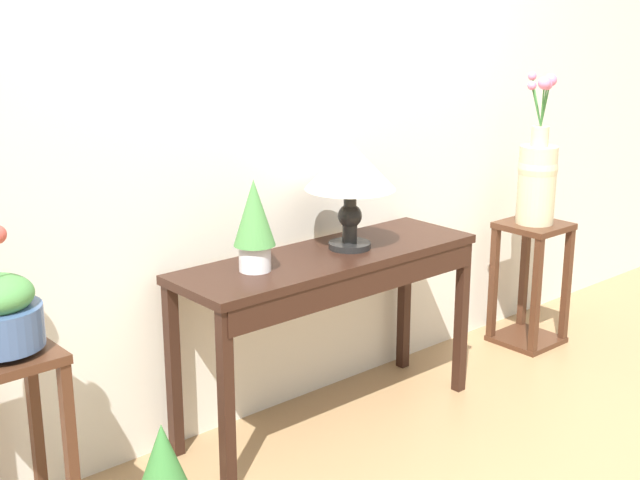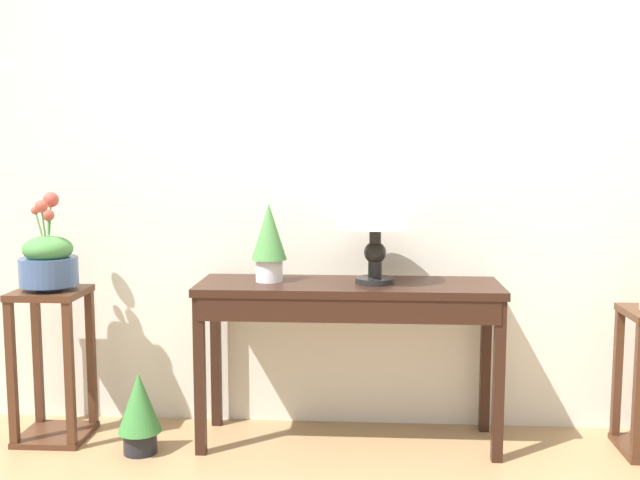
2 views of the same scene
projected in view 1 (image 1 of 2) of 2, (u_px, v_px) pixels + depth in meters
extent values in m
cube|color=silver|center=(293.00, 79.00, 3.56)|extent=(9.00, 0.10, 2.80)
cube|color=black|center=(329.00, 258.00, 3.49)|extent=(1.33, 0.41, 0.03)
cube|color=black|center=(361.00, 285.00, 3.37)|extent=(1.27, 0.03, 0.10)
cube|color=black|center=(226.00, 403.00, 3.06)|extent=(0.04, 0.04, 0.70)
cube|color=black|center=(461.00, 318.00, 3.86)|extent=(0.04, 0.04, 0.70)
cube|color=black|center=(173.00, 372.00, 3.31)|extent=(0.04, 0.04, 0.70)
cube|color=black|center=(404.00, 298.00, 4.12)|extent=(0.04, 0.04, 0.70)
cylinder|color=black|center=(350.00, 245.00, 3.55)|extent=(0.17, 0.17, 0.02)
cylinder|color=black|center=(350.00, 229.00, 3.53)|extent=(0.06, 0.06, 0.11)
sphere|color=black|center=(350.00, 216.00, 3.52)|extent=(0.10, 0.10, 0.10)
cylinder|color=black|center=(350.00, 202.00, 3.50)|extent=(0.05, 0.05, 0.11)
cone|color=beige|center=(350.00, 166.00, 3.46)|extent=(0.37, 0.37, 0.19)
cylinder|color=silver|center=(255.00, 258.00, 3.26)|extent=(0.12, 0.12, 0.10)
cone|color=#478442|center=(254.00, 212.00, 3.21)|extent=(0.16, 0.16, 0.25)
cube|color=#472819|center=(3.00, 357.00, 2.62)|extent=(0.30, 0.30, 0.03)
cube|color=#472819|center=(71.00, 458.00, 2.70)|extent=(0.04, 0.03, 0.64)
cube|color=#472819|center=(36.00, 428.00, 2.89)|extent=(0.04, 0.04, 0.64)
cylinder|color=#3D5684|center=(2.00, 349.00, 2.62)|extent=(0.12, 0.12, 0.02)
cylinder|color=#3D5684|center=(0.00, 327.00, 2.60)|extent=(0.26, 0.26, 0.13)
cube|color=#472819|center=(534.00, 226.00, 4.34)|extent=(0.30, 0.30, 0.03)
cube|color=#472819|center=(526.00, 339.00, 4.51)|extent=(0.30, 0.30, 0.03)
cube|color=#472819|center=(536.00, 296.00, 4.25)|extent=(0.04, 0.03, 0.58)
cube|color=#472819|center=(567.00, 284.00, 4.41)|extent=(0.04, 0.03, 0.58)
cube|color=#472819|center=(493.00, 283.00, 4.44)|extent=(0.04, 0.04, 0.58)
cube|color=#472819|center=(524.00, 272.00, 4.60)|extent=(0.04, 0.04, 0.58)
cylinder|color=beige|center=(537.00, 185.00, 4.29)|extent=(0.19, 0.19, 0.39)
sphere|color=beige|center=(538.00, 168.00, 4.26)|extent=(0.20, 0.20, 0.20)
cylinder|color=beige|center=(540.00, 136.00, 4.22)|extent=(0.08, 0.08, 0.10)
cylinder|color=#387A38|center=(544.00, 106.00, 4.16)|extent=(0.03, 0.05, 0.20)
sphere|color=pink|center=(547.00, 85.00, 4.11)|extent=(0.05, 0.05, 0.05)
cylinder|color=#387A38|center=(536.00, 106.00, 4.16)|extent=(0.09, 0.02, 0.20)
sphere|color=pink|center=(532.00, 86.00, 4.11)|extent=(0.04, 0.04, 0.04)
cylinder|color=#387A38|center=(536.00, 101.00, 4.21)|extent=(0.03, 0.09, 0.24)
sphere|color=pink|center=(532.00, 76.00, 4.22)|extent=(0.04, 0.04, 0.04)
cylinder|color=#387A38|center=(543.00, 105.00, 4.14)|extent=(0.08, 0.06, 0.22)
sphere|color=pink|center=(544.00, 83.00, 4.07)|extent=(0.06, 0.06, 0.06)
cylinder|color=#387A38|center=(546.00, 103.00, 4.18)|extent=(0.04, 0.03, 0.22)
sphere|color=pink|center=(551.00, 80.00, 4.15)|extent=(0.06, 0.06, 0.06)
cone|color=#387A38|center=(163.00, 459.00, 2.92)|extent=(0.19, 0.19, 0.26)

